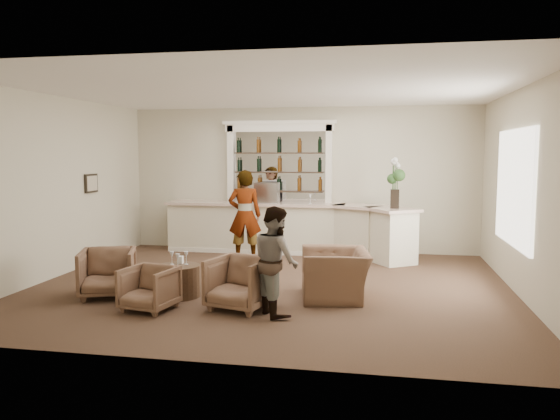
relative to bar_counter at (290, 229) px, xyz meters
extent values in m
plane|color=brown|center=(0.16, -3.00, -0.57)|extent=(8.00, 8.00, 0.00)
cube|color=beige|center=(0.16, 0.50, 1.08)|extent=(8.00, 0.04, 3.30)
cube|color=beige|center=(-3.84, -3.00, 1.08)|extent=(0.04, 7.00, 3.30)
cube|color=beige|center=(4.16, -3.00, 1.08)|extent=(0.04, 7.00, 3.30)
cube|color=white|center=(0.16, -3.00, 2.73)|extent=(8.00, 7.00, 0.04)
cube|color=white|center=(4.13, -2.50, 1.13)|extent=(0.05, 2.40, 1.90)
cube|color=black|center=(-3.81, -1.80, 1.08)|extent=(0.04, 0.46, 0.38)
cube|color=#BFB098|center=(-3.78, -1.80, 1.08)|extent=(0.01, 0.38, 0.30)
cube|color=white|center=(-0.84, 0.15, -0.03)|extent=(4.00, 0.70, 1.08)
cube|color=beige|center=(-0.84, 0.13, 0.54)|extent=(4.10, 0.82, 0.06)
cube|color=white|center=(1.51, -0.08, -0.03)|extent=(1.12, 1.04, 1.08)
cube|color=beige|center=(1.51, -0.10, 0.54)|extent=(1.27, 1.19, 0.06)
cube|color=white|center=(2.21, -0.60, -0.03)|extent=(1.08, 1.14, 1.08)
cube|color=beige|center=(2.21, -0.62, 0.54)|extent=(1.24, 1.29, 0.06)
cube|color=white|center=(-0.84, -0.18, -0.52)|extent=(4.00, 0.06, 0.10)
cube|color=white|center=(-0.34, 0.48, 1.38)|extent=(2.15, 0.02, 1.65)
cube|color=white|center=(-1.49, 0.42, 0.88)|extent=(0.14, 0.16, 2.90)
cube|color=white|center=(0.81, 0.42, 0.88)|extent=(0.14, 0.16, 2.90)
cube|color=white|center=(-0.34, 0.42, 2.27)|extent=(2.52, 0.16, 0.18)
cube|color=white|center=(-0.34, 0.42, 2.39)|extent=(2.64, 0.20, 0.08)
cube|color=#2F2217|center=(-0.34, 0.37, 0.81)|extent=(2.05, 0.20, 0.03)
cube|color=#2F2217|center=(-0.34, 0.37, 1.25)|extent=(2.05, 0.20, 0.03)
cube|color=#2F2217|center=(-0.34, 0.37, 1.69)|extent=(2.05, 0.20, 0.03)
cylinder|color=#44301D|center=(-1.13, -3.94, -0.32)|extent=(0.68, 0.68, 0.50)
imported|color=gray|center=(-0.84, -0.86, 0.38)|extent=(0.78, 0.59, 1.91)
imported|color=gray|center=(0.56, -4.60, 0.19)|extent=(0.90, 0.94, 1.53)
imported|color=brown|center=(-2.23, -4.16, -0.19)|extent=(1.06, 1.07, 0.76)
imported|color=brown|center=(-1.28, -4.74, -0.25)|extent=(0.80, 0.82, 0.64)
imported|color=brown|center=(0.00, -4.43, -0.19)|extent=(1.01, 1.03, 0.76)
imported|color=brown|center=(1.31, -3.57, -0.20)|extent=(1.19, 1.31, 0.76)
cube|color=silver|center=(-0.55, 0.08, 0.80)|extent=(0.53, 0.45, 0.46)
cube|color=black|center=(2.26, -0.64, 0.76)|extent=(0.17, 0.17, 0.39)
cube|color=white|center=(-1.15, -3.80, -0.01)|extent=(0.08, 0.08, 0.12)
camera|label=1|loc=(1.99, -11.96, 1.69)|focal=35.00mm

